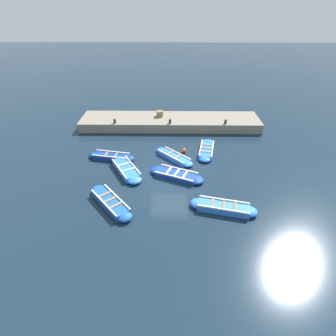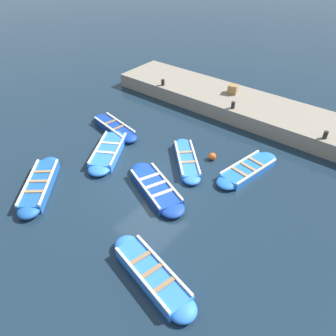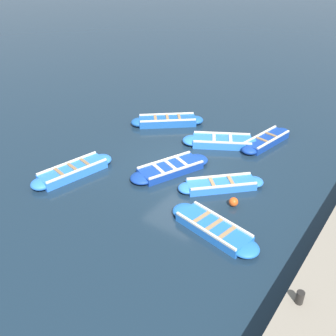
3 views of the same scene
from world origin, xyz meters
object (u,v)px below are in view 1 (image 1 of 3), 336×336
bollard_mid_north (170,121)px  wooden_crate (160,114)px  boat_end_of_row (126,169)px  bollard_mid_south (226,122)px  boat_tucked (111,157)px  bollard_north (115,121)px  boat_stern_in (177,175)px  boat_drifting (111,202)px  buoy_orange_near (184,150)px  boat_centre (223,207)px  boat_broadside (206,150)px  boat_outer_left (174,157)px

bollard_mid_north → wooden_crate: bearing=-149.4°
wooden_crate → boat_end_of_row: bearing=-14.0°
bollard_mid_north → bollard_mid_south: size_ratio=1.00×
boat_tucked → bollard_north: (-4.51, -0.51, 0.79)m
boat_end_of_row → boat_stern_in: 3.37m
boat_drifting → buoy_orange_near: boat_drifting is taller
bollard_mid_north → boat_centre: bearing=16.8°
boat_stern_in → wooden_crate: bearing=-170.4°
boat_broadside → boat_outer_left: bearing=-66.9°
boat_end_of_row → bollard_mid_south: size_ratio=10.42×
boat_outer_left → bollard_north: 6.74m
boat_broadside → bollard_mid_south: bearing=150.9°
boat_centre → wooden_crate: 12.07m
boat_end_of_row → boat_outer_left: size_ratio=1.25×
boat_centre → bollard_mid_north: size_ratio=10.55×
boat_broadside → boat_outer_left: 2.64m
bollard_mid_south → wooden_crate: size_ratio=0.72×
boat_centre → bollard_mid_south: 10.00m
boat_centre → boat_broadside: boat_centre is taller
boat_centre → boat_stern_in: 3.96m
boat_broadside → boat_outer_left: same height
bollard_north → boat_broadside: bearing=65.3°
wooden_crate → boat_broadside: bearing=36.5°
bollard_north → wooden_crate: (-1.57, 3.74, 0.07)m
bollard_north → wooden_crate: wooden_crate is taller
boat_tucked → bollard_mid_north: bollard_mid_north is taller
bollard_mid_north → boat_end_of_row: bearing=-24.9°
bollard_mid_north → bollard_mid_south: (0.00, 4.66, 0.00)m
boat_drifting → boat_stern_in: size_ratio=0.91×
boat_drifting → boat_tucked: boat_drifting is taller
boat_outer_left → buoy_orange_near: bearing=140.7°
bollard_mid_south → buoy_orange_near: bollard_mid_south is taller
boat_broadside → bollard_mid_north: 4.46m
boat_drifting → boat_end_of_row: (-3.36, 0.37, -0.02)m
boat_drifting → bollard_north: size_ratio=9.60×
boat_tucked → boat_broadside: size_ratio=0.96×
bollard_north → wooden_crate: 4.05m
boat_broadside → bollard_mid_north: bearing=-141.1°
boat_drifting → buoy_orange_near: size_ratio=9.95×
bollard_north → wooden_crate: bearing=112.8°
boat_end_of_row → wooden_crate: wooden_crate is taller
boat_end_of_row → bollard_north: (-6.14, -1.82, 0.79)m
boat_stern_in → wooden_crate: wooden_crate is taller
boat_end_of_row → boat_centre: bearing=57.6°
wooden_crate → bollard_north: bearing=-67.2°
boat_broadside → wooden_crate: bearing=-143.5°
bollard_north → boat_stern_in: bearing=37.3°
boat_broadside → buoy_orange_near: 1.69m
boat_centre → buoy_orange_near: bearing=-163.3°
boat_tucked → boat_outer_left: (-0.05, 4.48, -0.02)m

